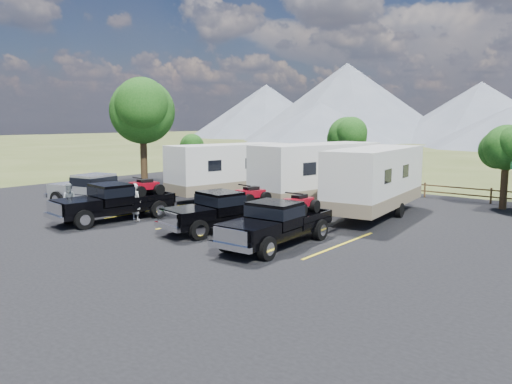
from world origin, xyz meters
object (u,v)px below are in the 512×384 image
Objects in this scene: rig_center at (224,209)px; trailer_right at (375,181)px; rig_right at (278,222)px; person_a at (136,202)px; trailer_center at (317,174)px; tree_big_nw at (142,111)px; person_b at (70,200)px; pickup_silver at (96,191)px; rig_left at (116,200)px; trailer_left at (229,170)px.

trailer_right is at bearing 72.78° from rig_center.
trailer_right is at bearing 85.87° from rig_right.
rig_center reaches higher than person_a.
trailer_right is (3.92, -0.63, -0.04)m from trailer_center.
tree_big_nw is 0.77× the size of trailer_right.
trailer_center is at bearing 101.04° from rig_center.
rig_right is 3.51× the size of person_b.
rig_center is 7.99m from trailer_center.
rig_center is 3.69m from rig_right.
pickup_silver is 3.60× the size of person_a.
rig_left is 5.96m from rig_center.
trailer_left is 5.81× the size of person_b.
tree_big_nw is 8.45m from pickup_silver.
tree_big_nw is 0.79× the size of trailer_left.
rig_right is 13.12m from pickup_silver.
pickup_silver is at bearing -167.30° from rig_center.
rig_left is at bearing -110.39° from trailer_center.
tree_big_nw is at bearing -161.08° from trailer_center.
trailer_left is at bearing 145.03° from pickup_silver.
tree_big_nw is at bearing -159.89° from trailer_left.
tree_big_nw reaches higher than person_a.
trailer_center is 3.97m from trailer_right.
pickup_silver is (-13.36, -7.66, -0.85)m from trailer_right.
trailer_right is 12.22m from person_a.
rig_left is (7.33, -7.60, -4.57)m from tree_big_nw.
trailer_left reaches higher than person_a.
trailer_center is 5.67× the size of person_a.
rig_center is 0.93× the size of pickup_silver.
trailer_right is at bearing 110.52° from pickup_silver.
person_b is at bearing -173.54° from rig_right.
rig_right is (3.60, -0.79, 0.01)m from rig_center.
pickup_silver is at bearing 175.72° from rig_right.
person_b is (1.14, -2.30, -0.14)m from pickup_silver.
rig_right reaches higher than pickup_silver.
trailer_left is at bearing 138.70° from rig_right.
pickup_silver is (3.50, -6.19, -4.56)m from tree_big_nw.
tree_big_nw is at bearing 166.42° from rig_center.
tree_big_nw is at bearing -43.50° from person_a.
trailer_right reaches higher than person_b.
rig_right is 8.54m from person_a.
trailer_right reaches higher than trailer_left.
trailer_left is at bearing 9.13° from tree_big_nw.
person_b is at bearing -153.60° from rig_left.
tree_big_nw reaches higher than rig_right.
person_a is (8.09, -6.99, -4.63)m from tree_big_nw.
person_a reaches higher than person_b.
trailer_right reaches higher than pickup_silver.
tree_big_nw reaches higher than rig_left.
person_a is at bearing -29.25° from person_b.
trailer_left is at bearing 23.32° from person_b.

